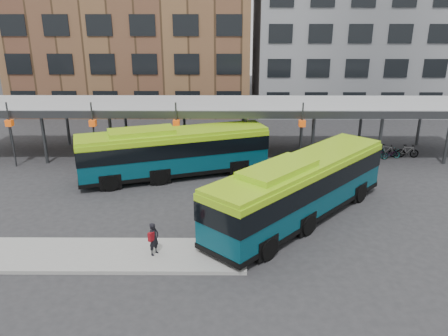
{
  "coord_description": "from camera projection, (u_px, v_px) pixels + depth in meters",
  "views": [
    {
      "loc": [
        0.6,
        -20.77,
        10.73
      ],
      "look_at": [
        0.45,
        4.35,
        1.8
      ],
      "focal_mm": 35.0,
      "sensor_mm": 36.0,
      "label": 1
    }
  ],
  "objects": [
    {
      "name": "bus_rear",
      "position": [
        174.0,
        151.0,
        29.81
      ],
      "size": [
        13.07,
        6.79,
        3.55
      ],
      "rotation": [
        0.0,
        0.0,
        0.33
      ],
      "color": "#063C4B",
      "rests_on": "ground"
    },
    {
      "name": "building_brick",
      "position": [
        134.0,
        11.0,
        49.69
      ],
      "size": [
        26.0,
        14.0,
        22.0
      ],
      "primitive_type": "cube",
      "color": "brown",
      "rests_on": "ground"
    },
    {
      "name": "boarding_island",
      "position": [
        96.0,
        255.0,
        20.34
      ],
      "size": [
        14.0,
        3.0,
        0.18
      ],
      "primitive_type": "cube",
      "color": "gray",
      "rests_on": "ground"
    },
    {
      "name": "canopy",
      "position": [
        218.0,
        106.0,
        33.98
      ],
      "size": [
        40.0,
        6.53,
        4.8
      ],
      "color": "#999B9E",
      "rests_on": "ground"
    },
    {
      "name": "bus_front",
      "position": [
        301.0,
        187.0,
        23.5
      ],
      "size": [
        11.05,
        11.63,
        3.65
      ],
      "rotation": [
        0.0,
        0.0,
        0.82
      ],
      "color": "#063C4B",
      "rests_on": "ground"
    },
    {
      "name": "ground",
      "position": [
        215.0,
        227.0,
        23.16
      ],
      "size": [
        120.0,
        120.0,
        0.0
      ],
      "primitive_type": "plane",
      "color": "#28282B",
      "rests_on": "ground"
    },
    {
      "name": "pedestrian",
      "position": [
        154.0,
        239.0,
        19.99
      ],
      "size": [
        0.62,
        0.68,
        1.56
      ],
      "rotation": [
        0.0,
        0.0,
        1.03
      ],
      "color": "black",
      "rests_on": "boarding_island"
    },
    {
      "name": "bike_rack",
      "position": [
        382.0,
        152.0,
        34.15
      ],
      "size": [
        5.49,
        1.64,
        1.05
      ],
      "color": "slate",
      "rests_on": "ground"
    },
    {
      "name": "building_grey",
      "position": [
        361.0,
        20.0,
        49.87
      ],
      "size": [
        24.0,
        14.0,
        20.0
      ],
      "primitive_type": "cube",
      "color": "slate",
      "rests_on": "ground"
    }
  ]
}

